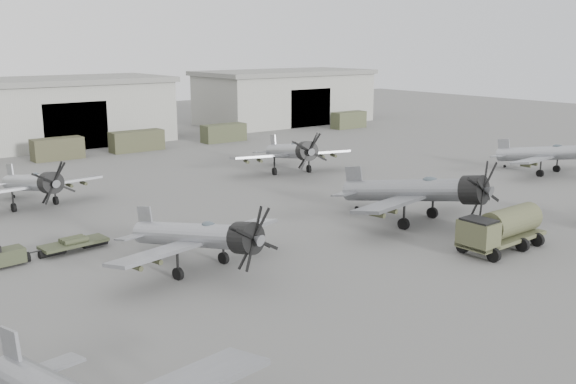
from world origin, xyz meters
name	(u,v)px	position (x,y,z in m)	size (l,w,h in m)	color
ground	(408,270)	(0.00, 0.00, 0.00)	(220.00, 220.00, 0.00)	#595957
hangar_center	(57,111)	(0.00, 61.96, 4.37)	(29.00, 14.80, 8.70)	#96978D
hangar_right	(285,96)	(38.00, 61.96, 4.37)	(29.00, 14.80, 8.70)	#96978D
support_truck_3	(58,149)	(-4.16, 50.00, 1.25)	(5.71, 2.20, 2.50)	#3E3D28
support_truck_4	(137,141)	(5.68, 50.00, 1.27)	(6.65, 2.20, 2.53)	#3D3F29
support_truck_5	(224,133)	(18.39, 50.00, 1.20)	(6.18, 2.20, 2.39)	#3C412A
support_truck_7	(349,120)	(41.58, 50.00, 1.29)	(5.77, 2.20, 2.58)	#43482F
aircraft_mid_1	(202,236)	(-9.78, 7.26, 2.17)	(12.04, 10.83, 4.78)	#919399
aircraft_mid_2	(422,191)	(8.35, 6.33, 2.50)	(13.85, 12.47, 5.50)	gray
aircraft_mid_3	(551,154)	(33.03, 10.50, 2.16)	(11.92, 10.73, 4.75)	#9C9FA4
aircraft_far_0	(34,183)	(-13.07, 28.61, 2.08)	(11.50, 10.35, 4.58)	#9DA0A6
aircraft_far_1	(292,152)	(12.25, 26.90, 2.31)	(12.73, 11.46, 5.08)	#96989E
fuel_tanker	(502,227)	(7.77, -1.01, 1.55)	(7.05, 3.32, 2.70)	#484A30
tug_trailer	(33,251)	(-17.11, 15.55, 0.56)	(7.54, 2.09, 1.50)	#333825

